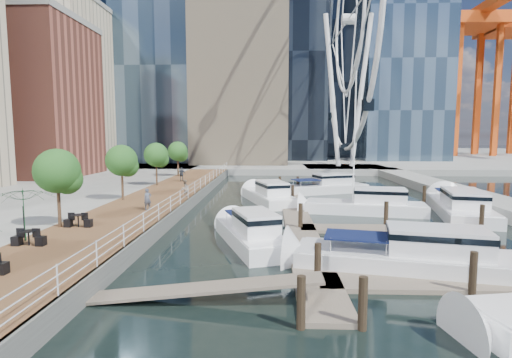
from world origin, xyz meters
name	(u,v)px	position (x,y,z in m)	size (l,w,h in m)	color
ground	(250,268)	(0.00, 0.00, 0.00)	(520.00, 520.00, 0.00)	black
boardwalk	(155,204)	(-9.00, 15.00, 0.50)	(6.00, 60.00, 1.00)	brown
seawall	(189,204)	(-6.00, 15.00, 0.50)	(0.25, 60.00, 1.00)	#595954
land_far	(268,155)	(0.00, 102.00, 0.50)	(200.00, 114.00, 1.00)	gray
breakwater	(469,197)	(20.00, 20.00, 0.50)	(4.00, 60.00, 1.00)	gray
pier	(345,169)	(14.00, 52.00, 0.50)	(14.00, 12.00, 1.00)	gray
railing	(188,192)	(-6.10, 15.00, 1.52)	(0.10, 60.00, 1.05)	white
floating_docks	(367,217)	(7.97, 9.98, 0.49)	(16.00, 34.00, 2.60)	#6D6051
ferris_wheel	(348,20)	(14.00, 52.00, 25.92)	(5.80, 45.60, 47.80)	white
street_trees	(122,161)	(-11.40, 14.00, 4.29)	(2.60, 42.60, 4.60)	#3F2B1C
cafe_tables	(10,250)	(-10.40, -2.00, 1.37)	(2.50, 13.70, 0.74)	black
yacht_foreground	(407,271)	(7.42, -0.14, 0.00)	(3.05, 11.38, 2.15)	silver
pedestrian_near	(148,199)	(-7.91, 9.60, 1.78)	(0.57, 0.37, 1.55)	#454C5C
pedestrian_mid	(185,188)	(-6.53, 15.65, 1.77)	(0.75, 0.58, 1.54)	#7B6855
pedestrian_far	(182,174)	(-9.54, 27.88, 1.83)	(0.97, 0.41, 1.66)	#373B45
moored_yachts	(362,214)	(8.40, 13.55, 0.00)	(22.20, 36.99, 11.50)	white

